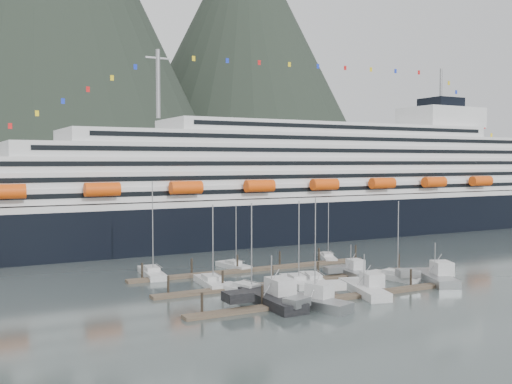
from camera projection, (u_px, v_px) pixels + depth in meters
ground at (327, 284)px, 98.47m from camera, size 1600.00×1600.00×0.00m
mountains at (50, 26)px, 633.31m from camera, size 870.00×440.00×420.00m
cruise_ship at (302, 191)px, 160.36m from camera, size 210.00×30.40×50.30m
dock_near at (338, 297)px, 87.37m from camera, size 48.18×2.28×3.20m
dock_mid at (292, 282)px, 98.83m from camera, size 48.18×2.28×3.20m
dock_far at (255, 269)px, 110.29m from camera, size 48.18×2.28×3.20m
sailboat_a at (211, 283)px, 96.94m from camera, size 4.01×10.54×13.83m
sailboat_b at (247, 292)px, 90.44m from camera, size 5.73×11.83×14.53m
sailboat_c at (297, 282)px, 97.95m from camera, size 4.75×10.32×14.33m
sailboat_d at (313, 280)px, 99.13m from camera, size 6.45×11.73×14.89m
sailboat_e at (152, 273)px, 105.10m from camera, size 4.03×11.39×17.29m
sailboat_f at (233, 266)px, 112.60m from camera, size 3.85×8.91×12.39m
sailboat_g at (327, 258)px, 122.65m from camera, size 6.14×9.71×12.34m
sailboat_h at (393, 277)px, 102.19m from camera, size 4.58×9.67×13.96m
trawler_a at (270, 298)px, 84.07m from camera, size 10.07×14.00×7.70m
trawler_b at (314, 302)px, 82.32m from camera, size 9.21×11.19×6.91m
trawler_c at (363, 288)px, 91.28m from camera, size 9.97×13.41×6.61m
trawler_d at (434, 277)px, 99.75m from camera, size 10.42×12.76×7.32m
trawler_e at (350, 271)px, 105.14m from camera, size 7.38×9.67×6.04m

